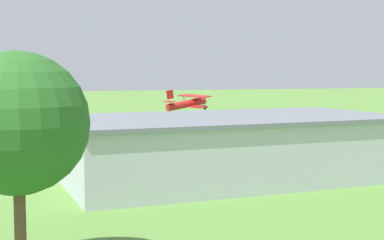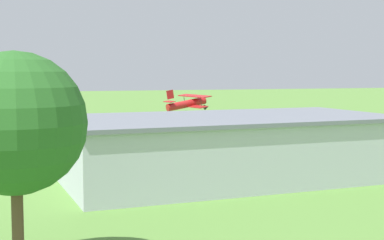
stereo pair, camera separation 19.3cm
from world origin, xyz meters
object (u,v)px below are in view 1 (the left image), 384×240
(biplane, at_px, (188,103))
(car_grey, at_px, (66,157))
(car_black, at_px, (1,163))
(tree_behind_hangar_right, at_px, (17,124))
(car_green, at_px, (291,146))
(person_crossing_taxiway, at_px, (274,141))
(person_watching_takeoff, at_px, (249,146))
(hangar, at_px, (229,147))

(biplane, bearing_deg, car_grey, 45.71)
(car_black, bearing_deg, tree_behind_hangar_right, 91.74)
(car_black, relative_size, tree_behind_hangar_right, 0.42)
(car_green, height_order, person_crossing_taxiway, car_green)
(person_watching_takeoff, bearing_deg, hangar, 59.39)
(car_green, height_order, person_watching_takeoff, car_green)
(person_crossing_taxiway, height_order, person_watching_takeoff, person_crossing_taxiway)
(car_green, bearing_deg, biplane, -72.80)
(hangar, bearing_deg, car_green, -136.01)
(car_black, relative_size, person_crossing_taxiway, 2.70)
(biplane, relative_size, car_black, 1.91)
(car_black, distance_m, person_watching_takeoff, 29.07)
(car_black, bearing_deg, hangar, 152.37)
(biplane, relative_size, tree_behind_hangar_right, 0.80)
(car_grey, bearing_deg, car_green, -179.30)
(car_grey, relative_size, person_watching_takeoff, 2.96)
(person_crossing_taxiway, bearing_deg, biplane, -68.07)
(biplane, bearing_deg, tree_behind_hangar_right, 64.15)
(person_crossing_taxiway, relative_size, person_watching_takeoff, 1.08)
(car_black, distance_m, tree_behind_hangar_right, 31.72)
(person_watching_takeoff, relative_size, tree_behind_hangar_right, 0.14)
(biplane, height_order, person_watching_takeoff, biplane)
(car_green, xyz_separation_m, tree_behind_hangar_right, (32.76, 33.53, 6.59))
(biplane, relative_size, car_green, 2.08)
(person_crossing_taxiway, bearing_deg, hangar, 52.53)
(car_black, relative_size, person_watching_takeoff, 2.92)
(biplane, xyz_separation_m, person_crossing_taxiway, (-6.49, 16.13, -4.21))
(biplane, height_order, tree_behind_hangar_right, tree_behind_hangar_right)
(car_green, distance_m, car_black, 33.80)
(hangar, relative_size, car_grey, 6.71)
(person_watching_takeoff, bearing_deg, person_crossing_taxiway, -147.59)
(hangar, height_order, car_black, hangar)
(person_crossing_taxiway, bearing_deg, person_watching_takeoff, 32.41)
(car_green, xyz_separation_m, car_black, (33.70, 2.53, -0.05))
(hangar, bearing_deg, person_watching_takeoff, -120.61)
(biplane, height_order, car_black, biplane)
(tree_behind_hangar_right, bearing_deg, biplane, -115.85)
(hangar, height_order, car_grey, hangar)
(hangar, bearing_deg, person_crossing_taxiway, -127.47)
(car_grey, height_order, person_watching_takeoff, car_grey)
(hangar, height_order, car_green, hangar)
(biplane, height_order, person_crossing_taxiway, biplane)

